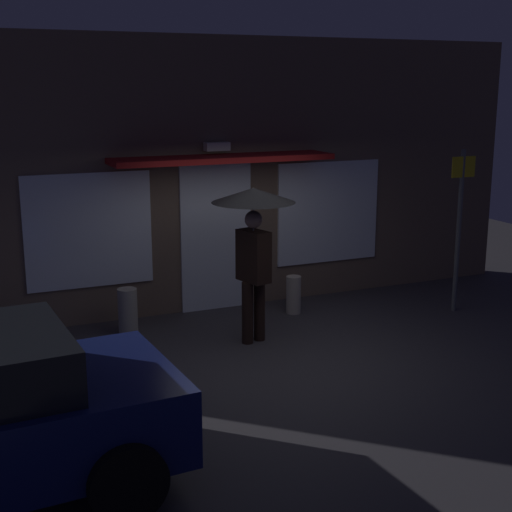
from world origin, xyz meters
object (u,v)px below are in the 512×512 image
at_px(sidewalk_bollard_2, 293,295).
at_px(sidewalk_bollard, 128,312).
at_px(person_with_umbrella, 253,223).
at_px(street_sign_post, 459,221).

bearing_deg(sidewalk_bollard_2, sidewalk_bollard, 178.86).
xyz_separation_m(person_with_umbrella, sidewalk_bollard_2, (1.03, 0.89, -1.31)).
height_order(person_with_umbrella, sidewalk_bollard, person_with_umbrella).
bearing_deg(street_sign_post, person_with_umbrella, -179.42).
height_order(person_with_umbrella, street_sign_post, street_sign_post).
bearing_deg(sidewalk_bollard_2, street_sign_post, -20.79).
distance_m(person_with_umbrella, sidewalk_bollard, 2.15).
relative_size(sidewalk_bollard, sidewalk_bollard_2, 1.14).
height_order(street_sign_post, sidewalk_bollard_2, street_sign_post).
relative_size(person_with_umbrella, street_sign_post, 0.85).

